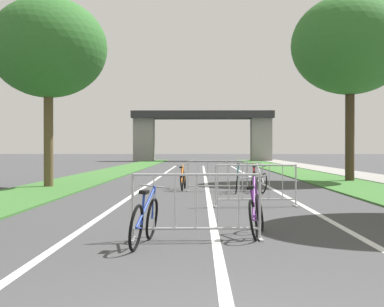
{
  "coord_description": "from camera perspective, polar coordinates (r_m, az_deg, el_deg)",
  "views": [
    {
      "loc": [
        -0.24,
        -3.48,
        1.43
      ],
      "look_at": [
        -0.74,
        27.8,
        1.17
      ],
      "focal_mm": 49.08,
      "sensor_mm": 36.0,
      "label": 1
    }
  ],
  "objects": [
    {
      "name": "grass_verge_left",
      "position": [
        32.99,
        -8.53,
        -1.97
      ],
      "size": [
        2.78,
        70.98,
        0.05
      ],
      "primitive_type": "cube",
      "color": "#386B2D",
      "rests_on": "ground"
    },
    {
      "name": "grass_verge_right",
      "position": [
        33.07,
        11.19,
        -1.96
      ],
      "size": [
        2.78,
        70.98,
        0.05
      ],
      "primitive_type": "cube",
      "color": "#386B2D",
      "rests_on": "ground"
    },
    {
      "name": "sidewalk_path_right",
      "position": [
        33.63,
        15.54,
        -1.91
      ],
      "size": [
        2.4,
        70.98,
        0.08
      ],
      "primitive_type": "cube",
      "color": "gray",
      "rests_on": "ground"
    },
    {
      "name": "lane_stripe_center",
      "position": [
        24.05,
        1.5,
        -2.92
      ],
      "size": [
        0.14,
        41.06,
        0.01
      ],
      "primitive_type": "cube",
      "color": "silver",
      "rests_on": "ground"
    },
    {
      "name": "lane_stripe_right_lane",
      "position": [
        24.19,
        7.06,
        -2.9
      ],
      "size": [
        0.14,
        41.06,
        0.01
      ],
      "primitive_type": "cube",
      "color": "silver",
      "rests_on": "ground"
    },
    {
      "name": "lane_stripe_left_lane",
      "position": [
        24.14,
        -4.08,
        -2.91
      ],
      "size": [
        0.14,
        41.06,
        0.01
      ],
      "primitive_type": "cube",
      "color": "silver",
      "rests_on": "ground"
    },
    {
      "name": "overpass_bridge",
      "position": [
        62.19,
        1.14,
        2.83
      ],
      "size": [
        16.56,
        4.09,
        5.88
      ],
      "color": "#2D2D30",
      "rests_on": "ground"
    },
    {
      "name": "tree_left_oak_mid",
      "position": [
        20.52,
        -15.35,
        10.97
      ],
      "size": [
        4.34,
        4.34,
        7.04
      ],
      "color": "brown",
      "rests_on": "ground"
    },
    {
      "name": "tree_right_pine_near",
      "position": [
        24.52,
        16.79,
        11.19
      ],
      "size": [
        5.14,
        5.14,
        8.2
      ],
      "color": "#3D2D1E",
      "rests_on": "ground"
    },
    {
      "name": "crowd_barrier_nearest",
      "position": [
        8.28,
        0.48,
        -5.87
      ],
      "size": [
        2.08,
        0.54,
        1.05
      ],
      "rotation": [
        0.0,
        0.0,
        0.05
      ],
      "color": "#ADADB2",
      "rests_on": "ground"
    },
    {
      "name": "crowd_barrier_second",
      "position": [
        13.13,
        6.96,
        -3.53
      ],
      "size": [
        2.09,
        0.56,
        1.05
      ],
      "rotation": [
        0.0,
        0.0,
        0.06
      ],
      "color": "#ADADB2",
      "rests_on": "ground"
    },
    {
      "name": "crowd_barrier_third",
      "position": [
        17.85,
        2.8,
        -2.46
      ],
      "size": [
        2.07,
        0.47,
        1.05
      ],
      "rotation": [
        0.0,
        0.0,
        -0.02
      ],
      "color": "#ADADB2",
      "rests_on": "ground"
    },
    {
      "name": "bicycle_purple_0",
      "position": [
        8.77,
        6.99,
        -6.49
      ],
      "size": [
        0.47,
        1.6,
        0.99
      ],
      "rotation": [
        0.0,
        0.0,
        -0.21
      ],
      "color": "black",
      "rests_on": "ground"
    },
    {
      "name": "bicycle_blue_1",
      "position": [
        7.88,
        -5.16,
        -7.28
      ],
      "size": [
        0.53,
        1.64,
        0.89
      ],
      "rotation": [
        0.0,
        0.0,
        -0.13
      ],
      "color": "black",
      "rests_on": "ground"
    },
    {
      "name": "bicycle_teal_2",
      "position": [
        17.32,
        4.91,
        -3.01
      ],
      "size": [
        0.52,
        1.62,
        0.97
      ],
      "rotation": [
        0.0,
        0.0,
        -0.08
      ],
      "color": "black",
      "rests_on": "ground"
    },
    {
      "name": "bicycle_red_3",
      "position": [
        18.31,
        6.84,
        -2.83
      ],
      "size": [
        0.56,
        1.7,
        0.97
      ],
      "rotation": [
        0.0,
        0.0,
        -0.05
      ],
      "color": "black",
      "rests_on": "ground"
    },
    {
      "name": "bicycle_silver_4",
      "position": [
        17.55,
        7.29,
        -2.96
      ],
      "size": [
        0.53,
        1.73,
        0.98
      ],
      "rotation": [
        0.0,
        0.0,
        0.17
      ],
      "color": "black",
      "rests_on": "ground"
    },
    {
      "name": "bicycle_orange_5",
      "position": [
        18.41,
        -1.0,
        -2.9
      ],
      "size": [
        0.46,
        1.7,
        0.9
      ],
      "rotation": [
        0.0,
        0.0,
        -0.06
      ],
      "color": "black",
      "rests_on": "ground"
    }
  ]
}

